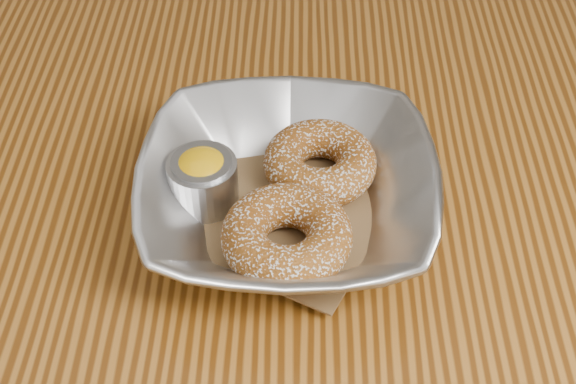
{
  "coord_description": "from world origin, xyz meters",
  "views": [
    {
      "loc": [
        -0.01,
        -0.41,
        1.21
      ],
      "look_at": [
        -0.02,
        0.01,
        0.78
      ],
      "focal_mm": 50.0,
      "sensor_mm": 36.0,
      "label": 1
    }
  ],
  "objects_px": {
    "table": "(307,306)",
    "donut_front": "(287,236)",
    "ramekin": "(203,179)",
    "donut_back": "(320,163)",
    "serving_bowl": "(288,194)"
  },
  "relations": [
    {
      "from": "table",
      "to": "serving_bowl",
      "type": "relative_size",
      "value": 5.35
    },
    {
      "from": "ramekin",
      "to": "donut_back",
      "type": "bearing_deg",
      "value": 16.72
    },
    {
      "from": "donut_front",
      "to": "ramekin",
      "type": "height_order",
      "value": "ramekin"
    },
    {
      "from": "donut_back",
      "to": "ramekin",
      "type": "bearing_deg",
      "value": -163.28
    },
    {
      "from": "donut_front",
      "to": "ramekin",
      "type": "xyz_separation_m",
      "value": [
        -0.06,
        0.05,
        0.01
      ]
    },
    {
      "from": "donut_front",
      "to": "ramekin",
      "type": "distance_m",
      "value": 0.08
    },
    {
      "from": "table",
      "to": "donut_back",
      "type": "relative_size",
      "value": 13.49
    },
    {
      "from": "table",
      "to": "ramekin",
      "type": "xyz_separation_m",
      "value": [
        -0.08,
        0.02,
        0.13
      ]
    },
    {
      "from": "serving_bowl",
      "to": "ramekin",
      "type": "relative_size",
      "value": 4.21
    },
    {
      "from": "donut_front",
      "to": "table",
      "type": "bearing_deg",
      "value": 62.76
    },
    {
      "from": "table",
      "to": "serving_bowl",
      "type": "bearing_deg",
      "value": 150.56
    },
    {
      "from": "serving_bowl",
      "to": "ramekin",
      "type": "bearing_deg",
      "value": 170.72
    },
    {
      "from": "table",
      "to": "donut_front",
      "type": "distance_m",
      "value": 0.13
    },
    {
      "from": "donut_back",
      "to": "table",
      "type": "bearing_deg",
      "value": -99.72
    },
    {
      "from": "donut_back",
      "to": "ramekin",
      "type": "xyz_separation_m",
      "value": [
        -0.09,
        -0.03,
        0.01
      ]
    }
  ]
}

